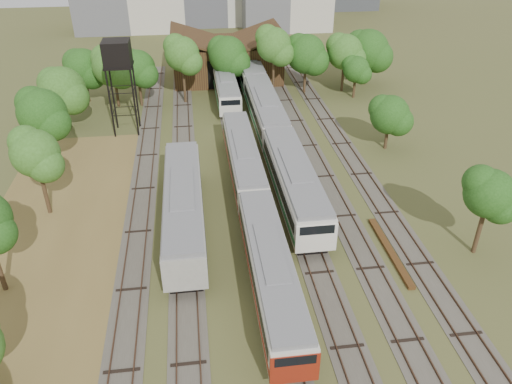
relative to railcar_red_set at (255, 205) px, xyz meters
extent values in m
cube|color=brown|center=(-16.00, -9.69, -1.85)|extent=(14.00, 60.00, 0.04)
cube|color=#4C473D|center=(-10.00, 7.31, -1.84)|extent=(2.60, 80.00, 0.06)
cube|color=#472D1E|center=(-10.72, 7.31, -1.75)|extent=(0.08, 80.00, 0.14)
cube|color=#472D1E|center=(-9.28, 7.31, -1.75)|extent=(0.08, 80.00, 0.14)
cube|color=#4C473D|center=(-6.00, 7.31, -1.84)|extent=(2.60, 80.00, 0.06)
cube|color=#472D1E|center=(-6.72, 7.31, -1.75)|extent=(0.08, 80.00, 0.14)
cube|color=#472D1E|center=(-5.28, 7.31, -1.75)|extent=(0.08, 80.00, 0.14)
cube|color=#4C473D|center=(0.00, 7.31, -1.84)|extent=(2.60, 80.00, 0.06)
cube|color=#472D1E|center=(-0.72, 7.31, -1.75)|extent=(0.08, 80.00, 0.14)
cube|color=#472D1E|center=(0.72, 7.31, -1.75)|extent=(0.08, 80.00, 0.14)
cube|color=#4C473D|center=(4.00, 7.31, -1.84)|extent=(2.60, 80.00, 0.06)
cube|color=#472D1E|center=(3.28, 7.31, -1.75)|extent=(0.08, 80.00, 0.14)
cube|color=#472D1E|center=(4.72, 7.31, -1.75)|extent=(0.08, 80.00, 0.14)
cube|color=#4C473D|center=(8.00, 7.31, -1.84)|extent=(2.60, 80.00, 0.06)
cube|color=#472D1E|center=(7.28, 7.31, -1.75)|extent=(0.08, 80.00, 0.14)
cube|color=#472D1E|center=(8.72, 7.31, -1.75)|extent=(0.08, 80.00, 0.14)
cube|color=#4C473D|center=(12.00, 7.31, -1.84)|extent=(2.60, 80.00, 0.06)
cube|color=#472D1E|center=(11.28, 7.31, -1.75)|extent=(0.08, 80.00, 0.14)
cube|color=#472D1E|center=(12.72, 7.31, -1.75)|extent=(0.08, 80.00, 0.14)
cube|color=black|center=(0.00, -8.69, -1.48)|extent=(2.12, 15.64, 0.77)
cube|color=silver|center=(0.00, -8.69, 0.11)|extent=(2.80, 17.00, 2.41)
cube|color=black|center=(0.00, -8.69, 0.40)|extent=(2.86, 15.64, 0.82)
cube|color=slate|center=(0.00, -8.69, 1.49)|extent=(2.57, 16.66, 0.35)
cube|color=maroon|center=(0.00, -8.69, -0.56)|extent=(2.86, 16.66, 0.43)
cube|color=maroon|center=(0.00, -17.14, -0.01)|extent=(2.84, 0.25, 2.17)
cube|color=black|center=(0.00, 8.81, -1.48)|extent=(2.12, 15.64, 0.77)
cube|color=silver|center=(0.00, 8.81, 0.11)|extent=(2.80, 17.00, 2.41)
cube|color=black|center=(0.00, 8.81, 0.40)|extent=(2.86, 15.64, 0.82)
cube|color=slate|center=(0.00, 8.81, 1.49)|extent=(2.57, 16.66, 0.35)
cube|color=maroon|center=(0.00, 8.81, -0.56)|extent=(2.86, 16.66, 0.43)
cube|color=black|center=(4.00, 2.81, -1.43)|extent=(2.42, 15.64, 0.88)
cube|color=silver|center=(4.00, 2.81, 0.39)|extent=(3.19, 17.00, 2.75)
cube|color=black|center=(4.00, 2.81, 0.72)|extent=(3.25, 15.64, 0.94)
cube|color=slate|center=(4.00, 2.81, 1.97)|extent=(2.94, 16.66, 0.40)
cube|color=#1C7033|center=(4.00, 2.81, -0.38)|extent=(3.25, 16.66, 0.50)
cube|color=silver|center=(4.00, -5.64, 0.25)|extent=(3.23, 0.25, 2.48)
cube|color=black|center=(4.00, 20.31, -1.43)|extent=(2.42, 15.64, 0.88)
cube|color=silver|center=(4.00, 20.31, 0.39)|extent=(3.19, 17.00, 2.75)
cube|color=black|center=(4.00, 20.31, 0.72)|extent=(3.25, 15.64, 0.94)
cube|color=slate|center=(4.00, 20.31, 1.97)|extent=(2.94, 16.66, 0.40)
cube|color=#1C7033|center=(4.00, 20.31, -0.38)|extent=(3.25, 16.66, 0.50)
cube|color=black|center=(4.00, 37.81, -1.43)|extent=(2.42, 15.64, 0.88)
cube|color=silver|center=(4.00, 37.81, 0.39)|extent=(3.19, 17.00, 2.75)
cube|color=black|center=(4.00, 37.81, 0.72)|extent=(3.25, 15.64, 0.94)
cube|color=slate|center=(4.00, 37.81, 1.97)|extent=(2.94, 16.66, 0.40)
cube|color=#1C7033|center=(4.00, 37.81, -0.38)|extent=(3.25, 16.66, 0.50)
cube|color=black|center=(0.00, 30.64, -1.48)|extent=(2.12, 14.72, 0.77)
cube|color=silver|center=(0.00, 30.64, 0.11)|extent=(2.80, 16.00, 2.41)
cube|color=black|center=(0.00, 30.64, 0.40)|extent=(2.86, 14.72, 0.82)
cube|color=slate|center=(0.00, 30.64, 1.49)|extent=(2.58, 15.68, 0.35)
cube|color=#1C7033|center=(0.00, 30.64, -0.56)|extent=(2.86, 15.68, 0.43)
cube|color=silver|center=(0.00, 22.69, -0.01)|extent=(2.84, 0.25, 2.17)
cube|color=black|center=(-6.00, 0.15, -1.43)|extent=(2.39, 16.56, 0.87)
cube|color=gray|center=(-6.00, 0.15, 0.36)|extent=(3.15, 18.00, 2.71)
cube|color=black|center=(-6.00, 0.15, 0.68)|extent=(3.21, 16.56, 0.92)
cube|color=slate|center=(-6.00, 0.15, 1.91)|extent=(2.90, 17.64, 0.39)
cylinder|color=black|center=(-13.95, 20.07, 2.12)|extent=(0.20, 0.20, 7.98)
cylinder|color=black|center=(-11.26, 20.07, 2.12)|extent=(0.20, 0.20, 7.98)
cylinder|color=black|center=(-13.95, 22.76, 2.12)|extent=(0.20, 0.20, 7.98)
cylinder|color=black|center=(-11.26, 22.76, 2.12)|extent=(0.20, 0.20, 7.98)
cube|color=black|center=(-12.61, 21.41, 6.21)|extent=(3.14, 3.14, 0.20)
cube|color=black|center=(-12.61, 21.41, 7.66)|extent=(2.99, 2.99, 2.69)
cube|color=#563618|center=(10.20, -5.52, -1.72)|extent=(0.56, 8.92, 0.29)
cube|color=#382114|center=(1.00, 40.31, 0.88)|extent=(16.00, 11.00, 5.50)
cube|color=#382114|center=(-3.00, 40.31, 4.23)|extent=(8.45, 11.55, 2.96)
cube|color=#382114|center=(5.00, 40.31, 4.23)|extent=(8.45, 11.55, 2.96)
cube|color=black|center=(1.00, 34.86, 0.33)|extent=(6.40, 0.15, 4.12)
cylinder|color=#382616|center=(-18.07, 4.16, 0.48)|extent=(0.36, 0.36, 4.69)
sphere|color=#1D4913|center=(-18.07, 4.16, 4.10)|extent=(4.08, 4.08, 4.08)
cylinder|color=#382616|center=(-19.59, 13.47, 0.47)|extent=(0.36, 0.36, 4.67)
sphere|color=#1D4913|center=(-19.59, 13.47, 4.08)|extent=(4.85, 4.85, 4.85)
cylinder|color=#382616|center=(-19.91, 23.99, -0.04)|extent=(0.36, 0.36, 3.65)
sphere|color=#1D4913|center=(-19.91, 23.99, 2.78)|extent=(5.52, 5.52, 5.52)
cylinder|color=#382616|center=(-18.80, 32.52, -0.05)|extent=(0.36, 0.36, 3.64)
sphere|color=#1D4913|center=(-18.80, 32.52, 2.76)|extent=(5.19, 5.19, 5.19)
cylinder|color=#382616|center=(-14.56, 30.07, 0.30)|extent=(0.36, 0.36, 4.33)
sphere|color=#1D4913|center=(-14.56, 30.07, 3.64)|extent=(5.36, 5.36, 5.36)
cylinder|color=#382616|center=(-11.47, 29.92, 0.16)|extent=(0.36, 0.36, 4.06)
sphere|color=#1D4913|center=(-11.47, 29.92, 3.30)|extent=(4.67, 4.67, 4.67)
cylinder|color=#382616|center=(-5.59, 30.38, 0.74)|extent=(0.36, 0.36, 5.21)
sphere|color=#1D4913|center=(-5.59, 30.38, 4.77)|extent=(4.56, 4.56, 4.56)
cylinder|color=#382616|center=(0.67, 33.48, 0.22)|extent=(0.36, 0.36, 4.18)
sphere|color=#1D4913|center=(0.67, 33.48, 3.45)|extent=(5.33, 5.33, 5.33)
cylinder|color=#382616|center=(6.85, 31.84, 0.88)|extent=(0.36, 0.36, 5.50)
sphere|color=#1D4913|center=(6.85, 31.84, 5.13)|extent=(4.72, 4.72, 4.72)
cylinder|color=#382616|center=(11.42, 31.97, 0.33)|extent=(0.36, 0.36, 4.39)
sphere|color=#1D4913|center=(11.42, 31.97, 3.72)|extent=(5.41, 5.41, 5.41)
cylinder|color=#382616|center=(16.99, 32.00, 0.35)|extent=(0.36, 0.36, 4.44)
sphere|color=#1D4913|center=(16.99, 32.00, 3.78)|extent=(4.92, 4.92, 4.92)
cylinder|color=#382616|center=(21.18, 34.45, 0.11)|extent=(0.36, 0.36, 3.96)
sphere|color=#1D4913|center=(21.18, 34.45, 3.17)|extent=(6.08, 6.08, 6.08)
cylinder|color=#382616|center=(16.88, -6.32, 0.29)|extent=(0.36, 0.36, 4.30)
sphere|color=#1D4913|center=(16.88, -6.32, 3.61)|extent=(3.78, 3.78, 3.78)
cylinder|color=#382616|center=(16.54, 12.85, -0.28)|extent=(0.36, 0.36, 3.17)
sphere|color=#1D4913|center=(16.54, 12.85, 2.17)|extent=(4.26, 4.26, 4.26)
cylinder|color=#382616|center=(17.87, 29.12, -0.28)|extent=(0.36, 0.36, 3.17)
sphere|color=#1D4913|center=(17.87, 29.12, 2.17)|extent=(3.61, 3.61, 3.61)
camera|label=1|loc=(-4.67, -35.55, 22.88)|focal=35.00mm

